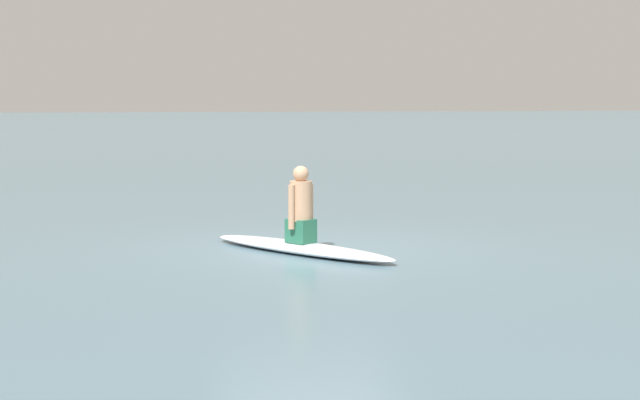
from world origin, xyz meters
TOP-DOWN VIEW (x-y plane):
  - ground_plane at (0.00, 0.00)m, footprint 400.00×400.00m
  - surfboard at (0.12, -0.21)m, footprint 3.13×2.14m
  - person_paddler at (0.12, -0.21)m, footprint 0.44×0.44m

SIDE VIEW (x-z plane):
  - ground_plane at x=0.00m, z-range 0.00..0.00m
  - surfboard at x=0.12m, z-range 0.00..0.14m
  - person_paddler at x=0.12m, z-range 0.09..1.14m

